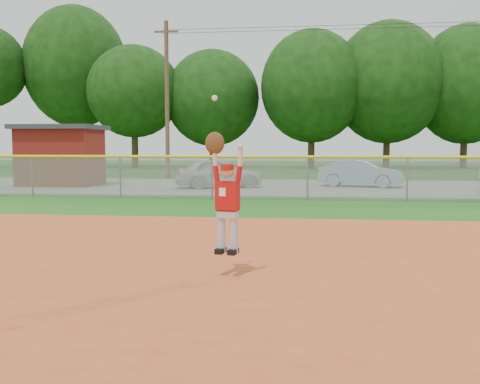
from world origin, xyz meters
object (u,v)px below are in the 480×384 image
Objects in this scene: car_white_a at (219,173)px; car_blue at (360,173)px; ballplayer at (226,194)px; utility_shed at (61,155)px.

car_blue is (6.31, 1.36, -0.04)m from car_white_a.
utility_shed is at bearing 121.60° from ballplayer.
utility_shed is (-7.59, 0.60, 0.77)m from car_white_a.
car_white_a is 7.65m from utility_shed.
utility_shed reaches higher than car_blue.
utility_shed is 19.51m from ballplayer.
ballplayer is (2.63, -16.02, 0.52)m from car_white_a.
car_white_a is at bearing -4.50° from utility_shed.
car_white_a is 16.24m from ballplayer.
car_white_a is 1.74× the size of ballplayer.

